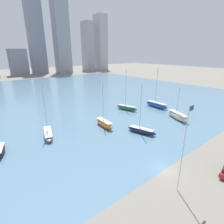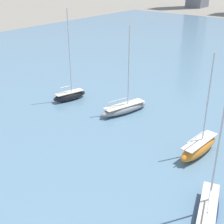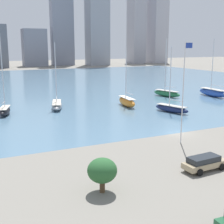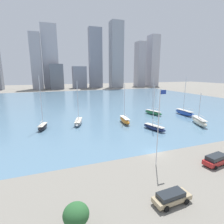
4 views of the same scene
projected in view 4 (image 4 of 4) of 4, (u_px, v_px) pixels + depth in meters
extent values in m
plane|color=gray|center=(155.00, 153.00, 37.00)|extent=(500.00, 500.00, 0.00)
cube|color=slate|center=(87.00, 102.00, 101.26)|extent=(180.00, 140.00, 0.00)
cylinder|color=silver|center=(158.00, 129.00, 30.72)|extent=(0.14, 0.14, 13.89)
cube|color=#1E3899|center=(163.00, 92.00, 29.52)|extent=(1.10, 0.03, 0.70)
ellipsoid|color=#285B2D|center=(76.00, 214.00, 18.16)|extent=(2.77, 2.77, 2.32)
cube|color=#9E9EA8|center=(36.00, 62.00, 178.97)|extent=(10.27, 12.45, 55.96)
cube|color=#A8A8B2|center=(50.00, 57.00, 184.22)|extent=(15.96, 7.51, 65.77)
cube|color=slate|center=(57.00, 77.00, 182.03)|extent=(13.36, 13.43, 25.63)
cube|color=gray|center=(79.00, 77.00, 195.18)|extent=(14.91, 10.84, 23.74)
cube|color=gray|center=(95.00, 58.00, 199.47)|extent=(14.60, 7.80, 65.85)
cube|color=#8E939E|center=(116.00, 55.00, 198.16)|extent=(14.01, 11.94, 72.13)
cube|color=#9E9EA8|center=(140.00, 65.00, 218.67)|extent=(9.87, 12.86, 53.90)
cube|color=#A8A8B2|center=(153.00, 61.00, 222.46)|extent=(11.50, 14.00, 62.59)
ellipsoid|color=#19234C|center=(154.00, 128.00, 51.72)|extent=(4.29, 8.23, 1.44)
cube|color=#BCB7AD|center=(154.00, 125.00, 51.58)|extent=(3.52, 6.75, 0.10)
cube|color=#2D2D33|center=(154.00, 129.00, 51.81)|extent=(0.59, 1.42, 0.65)
cylinder|color=silver|center=(154.00, 106.00, 50.75)|extent=(0.18, 0.18, 11.73)
cylinder|color=silver|center=(157.00, 122.00, 50.55)|extent=(1.11, 3.10, 0.14)
ellipsoid|color=#284CA8|center=(184.00, 113.00, 70.09)|extent=(2.60, 10.07, 1.98)
cube|color=#BCB7AD|center=(185.00, 110.00, 69.88)|extent=(2.13, 8.26, 0.10)
cube|color=#2D2D33|center=(184.00, 114.00, 70.21)|extent=(0.19, 1.81, 0.89)
cylinder|color=silver|center=(185.00, 94.00, 69.13)|extent=(0.18, 0.18, 13.22)
cylinder|color=silver|center=(188.00, 108.00, 67.89)|extent=(0.22, 5.27, 0.14)
ellipsoid|color=orange|center=(125.00, 120.00, 58.67)|extent=(2.57, 8.04, 1.99)
cube|color=silver|center=(125.00, 118.00, 58.46)|extent=(2.11, 6.59, 0.10)
cube|color=#2D2D33|center=(125.00, 122.00, 58.78)|extent=(0.28, 1.43, 0.90)
cylinder|color=silver|center=(124.00, 101.00, 57.79)|extent=(0.18, 0.18, 11.14)
cylinder|color=silver|center=(126.00, 115.00, 56.91)|extent=(0.48, 3.94, 0.14)
ellipsoid|color=black|center=(43.00, 127.00, 52.31)|extent=(3.50, 6.59, 1.52)
cube|color=beige|center=(43.00, 125.00, 52.16)|extent=(2.87, 5.41, 0.10)
cube|color=#2D2D33|center=(43.00, 128.00, 52.40)|extent=(0.46, 1.14, 0.68)
cylinder|color=silver|center=(41.00, 101.00, 51.05)|extent=(0.18, 0.18, 14.24)
cylinder|color=silver|center=(41.00, 122.00, 51.23)|extent=(0.77, 2.28, 0.14)
ellipsoid|color=#236B3D|center=(153.00, 113.00, 70.80)|extent=(4.27, 8.73, 1.65)
cube|color=#BCB7AD|center=(153.00, 111.00, 70.63)|extent=(3.50, 7.16, 0.10)
cube|color=#2D2D33|center=(153.00, 114.00, 70.90)|extent=(0.59, 1.52, 0.74)
cylinder|color=silver|center=(153.00, 94.00, 69.65)|extent=(0.18, 0.18, 13.52)
cylinder|color=silver|center=(156.00, 108.00, 69.49)|extent=(1.14, 3.44, 0.14)
ellipsoid|color=beige|center=(199.00, 121.00, 56.95)|extent=(5.88, 10.04, 2.19)
cube|color=#BCB7AD|center=(199.00, 118.00, 56.72)|extent=(4.82, 8.24, 0.10)
cube|color=#2D2D33|center=(199.00, 123.00, 57.08)|extent=(0.84, 1.72, 0.98)
cylinder|color=silver|center=(200.00, 105.00, 56.55)|extent=(0.18, 0.18, 8.16)
cylinder|color=silver|center=(202.00, 116.00, 55.01)|extent=(1.86, 4.20, 0.14)
ellipsoid|color=gray|center=(78.00, 122.00, 57.60)|extent=(4.58, 9.23, 1.44)
cube|color=beige|center=(78.00, 120.00, 57.46)|extent=(3.76, 7.57, 0.10)
cube|color=#2D2D33|center=(78.00, 123.00, 57.69)|extent=(0.60, 1.60, 0.65)
cylinder|color=silver|center=(78.00, 101.00, 56.73)|extent=(0.18, 0.18, 12.60)
cylinder|color=silver|center=(78.00, 118.00, 55.93)|extent=(1.24, 3.84, 0.14)
cube|color=tan|center=(172.00, 198.00, 22.63)|extent=(5.27, 2.14, 0.62)
cube|color=#23282D|center=(171.00, 194.00, 22.41)|extent=(3.71, 1.83, 0.60)
cylinder|color=black|center=(176.00, 192.00, 24.15)|extent=(0.77, 0.30, 0.75)
cylinder|color=black|center=(187.00, 202.00, 22.46)|extent=(0.77, 0.30, 0.75)
cylinder|color=black|center=(157.00, 199.00, 22.93)|extent=(0.77, 0.30, 0.75)
cylinder|color=black|center=(167.00, 209.00, 21.23)|extent=(0.77, 0.30, 0.75)
cube|color=#B22323|center=(216.00, 161.00, 32.08)|extent=(5.33, 2.74, 0.80)
cube|color=#23282D|center=(216.00, 157.00, 31.91)|extent=(4.29, 2.35, 0.75)
cylinder|color=black|center=(216.00, 168.00, 30.55)|extent=(0.72, 0.38, 0.69)
cylinder|color=black|center=(205.00, 162.00, 32.33)|extent=(0.72, 0.38, 0.69)
cylinder|color=black|center=(215.00, 159.00, 33.79)|extent=(0.72, 0.38, 0.69)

